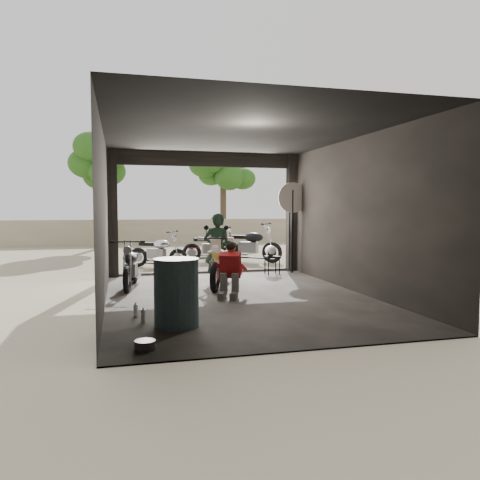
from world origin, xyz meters
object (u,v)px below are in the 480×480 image
outside_bike_c (250,242)px  helmet (271,251)px  main_bike (220,261)px  left_bike (131,264)px  stool (272,259)px  outside_bike_b (212,244)px  rider (217,249)px  mechanic (229,272)px  sign_post (292,212)px  outside_bike_a (158,249)px  oil_drum (176,294)px

outside_bike_c → helmet: outside_bike_c is taller
main_bike → left_bike: bearing=-169.4°
outside_bike_c → stool: (-0.22, -2.92, -0.22)m
outside_bike_c → outside_bike_b: bearing=106.7°
left_bike → outside_bike_c: bearing=55.1°
outside_bike_b → stool: outside_bike_b is taller
outside_bike_c → rider: (-1.93, -4.10, 0.18)m
rider → mechanic: bearing=96.6°
helmet → sign_post: 1.21m
left_bike → outside_bike_b: size_ratio=0.93×
outside_bike_a → oil_drum: size_ratio=1.60×
stool → outside_bike_a: bearing=141.3°
outside_bike_b → oil_drum: 8.39m
outside_bike_c → oil_drum: 8.37m
outside_bike_b → mechanic: bearing=169.2°
main_bike → left_bike: size_ratio=1.09×
stool → oil_drum: size_ratio=0.49×
stool → oil_drum: 5.68m
main_bike → oil_drum: main_bike is taller
outside_bike_a → outside_bike_b: (1.84, 1.12, 0.03)m
rider → sign_post: (2.32, 1.31, 0.83)m
oil_drum → outside_bike_a: bearing=87.6°
main_bike → outside_bike_c: size_ratio=0.92×
left_bike → main_bike: bearing=-2.5°
left_bike → oil_drum: (0.56, -3.60, -0.03)m
outside_bike_c → mechanic: bearing=-162.7°
outside_bike_c → left_bike: bearing=173.5°
outside_bike_b → mechanic: (-0.87, -6.16, -0.06)m
stool → helmet: bearing=-170.9°
outside_bike_a → outside_bike_c: bearing=-45.8°
left_bike → sign_post: bearing=25.6°
main_bike → outside_bike_a: main_bike is taller
stool → rider: bearing=-145.6°
main_bike → rider: 0.44m
outside_bike_b → rider: 4.59m
outside_bike_a → oil_drum: (-0.29, -7.00, -0.04)m
stool → helmet: helmet is taller
outside_bike_b → mechanic: size_ratio=1.64×
left_bike → stool: size_ratio=3.21×
mechanic → stool: bearing=80.9°
outside_bike_c → oil_drum: outside_bike_c is taller
main_bike → stool: 2.32m
rider → oil_drum: rider is taller
outside_bike_b → sign_post: size_ratio=0.70×
mechanic → sign_post: 3.98m
outside_bike_a → stool: size_ratio=3.25×
mechanic → sign_post: sign_post is taller
mechanic → helmet: 3.32m
main_bike → left_bike: main_bike is taller
rider → main_bike: bearing=97.8°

